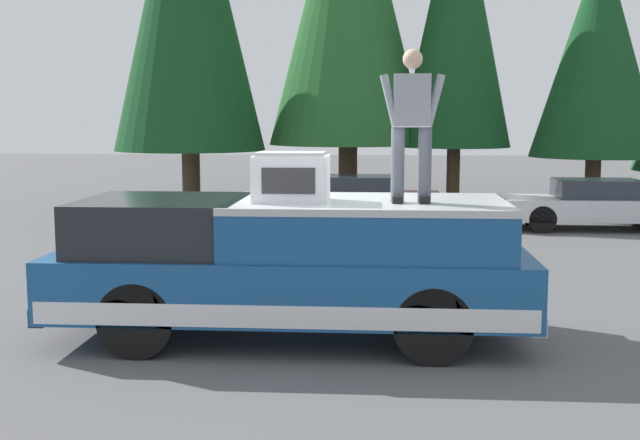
# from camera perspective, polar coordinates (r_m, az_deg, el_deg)

# --- Properties ---
(ground_plane) EXTENTS (90.00, 90.00, 0.00)m
(ground_plane) POSITION_cam_1_polar(r_m,az_deg,el_deg) (9.77, 0.02, -8.08)
(ground_plane) COLOR #565659
(pickup_truck) EXTENTS (2.01, 5.54, 1.65)m
(pickup_truck) POSITION_cam_1_polar(r_m,az_deg,el_deg) (9.36, -2.01, -3.27)
(pickup_truck) COLOR navy
(pickup_truck) RESTS_ON ground
(compressor_unit) EXTENTS (0.65, 0.84, 0.56)m
(compressor_unit) POSITION_cam_1_polar(r_m,az_deg,el_deg) (9.04, -2.05, 3.08)
(compressor_unit) COLOR silver
(compressor_unit) RESTS_ON pickup_truck
(person_on_truck_bed) EXTENTS (0.29, 0.72, 1.69)m
(person_on_truck_bed) POSITION_cam_1_polar(r_m,az_deg,el_deg) (8.93, 6.57, 7.00)
(person_on_truck_bed) COLOR #4C515B
(person_on_truck_bed) RESTS_ON pickup_truck
(parked_car_silver) EXTENTS (1.64, 4.10, 1.16)m
(parked_car_silver) POSITION_cam_1_polar(r_m,az_deg,el_deg) (19.57, 18.91, 1.06)
(parked_car_silver) COLOR silver
(parked_car_silver) RESTS_ON ground
(parked_car_maroon) EXTENTS (1.64, 4.10, 1.16)m
(parked_car_maroon) POSITION_cam_1_polar(r_m,az_deg,el_deg) (19.70, 2.69, 1.49)
(parked_car_maroon) COLOR maroon
(parked_car_maroon) RESTS_ON ground
(conifer_left) EXTENTS (3.61, 3.61, 7.50)m
(conifer_left) POSITION_cam_1_polar(r_m,az_deg,el_deg) (24.01, 19.25, 11.45)
(conifer_left) COLOR #4C3826
(conifer_left) RESTS_ON ground
(conifer_center_left) EXTENTS (3.26, 3.26, 9.58)m
(conifer_center_left) POSITION_cam_1_polar(r_m,az_deg,el_deg) (24.11, 9.73, 14.51)
(conifer_center_left) COLOR #4C3826
(conifer_center_left) RESTS_ON ground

